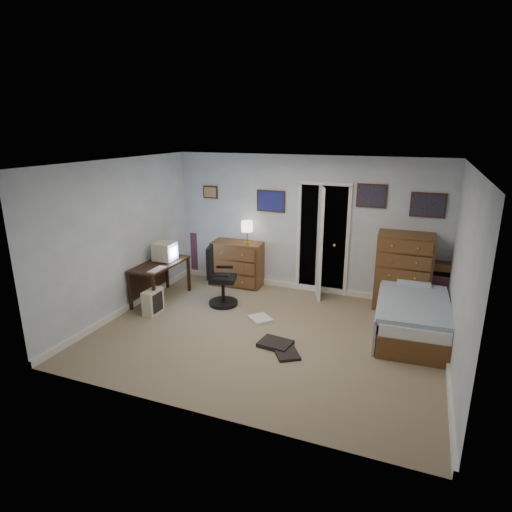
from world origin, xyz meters
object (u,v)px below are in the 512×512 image
at_px(office_chair, 219,283).
at_px(bed, 411,316).
at_px(tall_dresser, 403,271).
at_px(low_dresser, 238,263).
at_px(computer_desk, 156,271).

distance_m(office_chair, bed, 3.13).
height_order(tall_dresser, bed, tall_dresser).
relative_size(office_chair, low_dresser, 1.08).
xyz_separation_m(computer_desk, tall_dresser, (4.06, 1.18, 0.12)).
height_order(low_dresser, tall_dresser, tall_dresser).
bearing_deg(bed, computer_desk, -179.68).
relative_size(office_chair, bed, 0.55).
relative_size(computer_desk, bed, 0.63).
bearing_deg(computer_desk, tall_dresser, 16.20).
bearing_deg(office_chair, low_dresser, 79.10).
bearing_deg(bed, low_dresser, 160.41).
xyz_separation_m(office_chair, low_dresser, (-0.11, 1.02, 0.03)).
distance_m(computer_desk, bed, 4.28).
bearing_deg(low_dresser, tall_dresser, -4.07).
bearing_deg(office_chair, computer_desk, 172.26).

